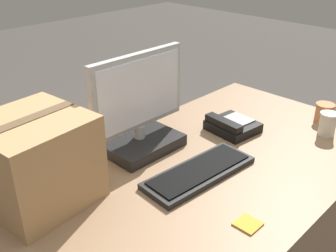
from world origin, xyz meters
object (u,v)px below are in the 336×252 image
object	(u,v)px
paper_cup_left	(328,124)
paper_cup_right	(324,112)
cardboard_box	(36,161)
sticky_note_pad	(248,224)
keyboard	(199,172)
desk_phone	(232,126)
monitor	(139,115)

from	to	relation	value
paper_cup_left	paper_cup_right	size ratio (longest dim) A/B	1.19
cardboard_box	sticky_note_pad	world-z (taller)	cardboard_box
keyboard	paper_cup_right	distance (m)	0.77
paper_cup_left	cardboard_box	xyz separation A→B (m)	(-1.11, 0.48, 0.10)
desk_phone	paper_cup_left	distance (m)	0.41
keyboard	paper_cup_right	size ratio (longest dim) A/B	5.25
desk_phone	sticky_note_pad	world-z (taller)	desk_phone
monitor	paper_cup_left	world-z (taller)	monitor
paper_cup_right	cardboard_box	world-z (taller)	cardboard_box
desk_phone	paper_cup_right	size ratio (longest dim) A/B	2.45
keyboard	desk_phone	world-z (taller)	desk_phone
keyboard	paper_cup_right	bearing A→B (deg)	-5.11
monitor	keyboard	size ratio (longest dim) A/B	0.97
desk_phone	cardboard_box	xyz separation A→B (m)	(-0.84, 0.16, 0.12)
paper_cup_left	cardboard_box	distance (m)	1.21
monitor	desk_phone	size ratio (longest dim) A/B	2.08
keyboard	cardboard_box	size ratio (longest dim) A/B	1.30
monitor	keyboard	world-z (taller)	monitor
paper_cup_right	sticky_note_pad	bearing A→B (deg)	-169.34
keyboard	desk_phone	xyz separation A→B (m)	(0.37, 0.12, 0.01)
cardboard_box	keyboard	bearing A→B (deg)	-31.08
monitor	sticky_note_pad	world-z (taller)	monitor
cardboard_box	desk_phone	bearing A→B (deg)	-10.85
paper_cup_right	cardboard_box	size ratio (longest dim) A/B	0.25
paper_cup_left	paper_cup_right	distance (m)	0.14
keyboard	desk_phone	bearing A→B (deg)	22.61
monitor	desk_phone	world-z (taller)	monitor
desk_phone	cardboard_box	distance (m)	0.87
keyboard	sticky_note_pad	distance (m)	0.30
monitor	sticky_note_pad	xyz separation A→B (m)	(-0.09, -0.59, -0.14)
desk_phone	cardboard_box	world-z (taller)	cardboard_box
keyboard	paper_cup_right	world-z (taller)	paper_cup_right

